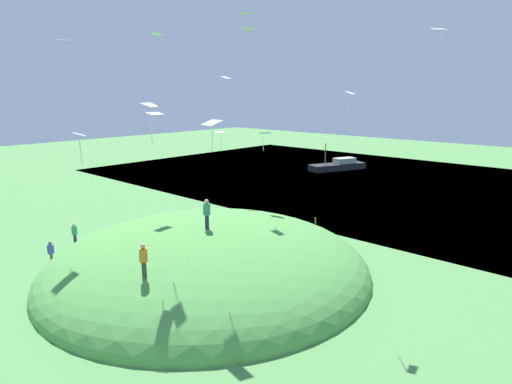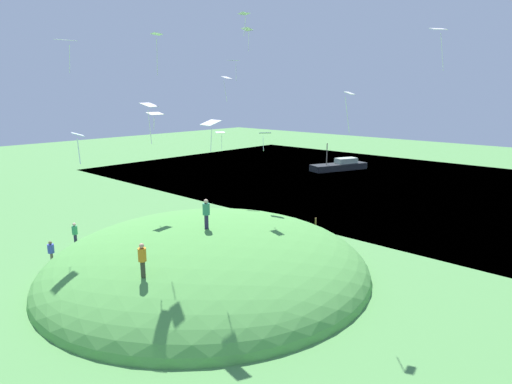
% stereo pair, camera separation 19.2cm
% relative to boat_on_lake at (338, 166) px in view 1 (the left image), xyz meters
% --- Properties ---
extents(ground_plane, '(160.00, 160.00, 0.00)m').
position_rel_boat_on_lake_xyz_m(ground_plane, '(32.24, 11.25, -0.61)').
color(ground_plane, '#518D48').
extents(lake_water, '(44.39, 80.00, 0.40)m').
position_rel_boat_on_lake_xyz_m(lake_water, '(4.43, 11.25, -0.81)').
color(lake_water, '#3E678E').
rests_on(lake_water, ground_plane).
extents(grass_hill, '(20.89, 20.42, 6.39)m').
position_rel_boat_on_lake_xyz_m(grass_hill, '(38.61, 14.41, -0.61)').
color(grass_hill, '#529946').
rests_on(grass_hill, ground_plane).
extents(boat_on_lake, '(9.09, 5.40, 4.06)m').
position_rel_boat_on_lake_xyz_m(boat_on_lake, '(0.00, 0.00, 0.00)').
color(boat_on_lake, black).
rests_on(boat_on_lake, lake_water).
extents(person_walking_path, '(0.61, 0.61, 1.84)m').
position_rel_boat_on_lake_xyz_m(person_walking_path, '(39.25, 15.16, 3.72)').
color(person_walking_path, '#2B2747').
rests_on(person_walking_path, grass_hill).
extents(person_on_hilltop, '(0.44, 0.44, 1.75)m').
position_rel_boat_on_lake_xyz_m(person_on_hilltop, '(44.96, 16.99, 2.89)').
color(person_on_hilltop, '#343628').
rests_on(person_on_hilltop, grass_hill).
extents(person_watching_kites, '(0.51, 0.51, 1.59)m').
position_rel_boat_on_lake_xyz_m(person_watching_kites, '(43.01, 5.53, 1.21)').
color(person_watching_kites, '#282446').
rests_on(person_watching_kites, grass_hill).
extents(person_with_child, '(0.46, 0.46, 1.58)m').
position_rel_boat_on_lake_xyz_m(person_with_child, '(44.81, 5.70, 0.36)').
color(person_with_child, brown).
rests_on(person_with_child, ground_plane).
extents(kite_0, '(1.06, 0.92, 1.72)m').
position_rel_boat_on_lake_xyz_m(kite_0, '(29.00, 7.20, 13.14)').
color(kite_0, white).
extents(kite_1, '(0.87, 1.13, 1.58)m').
position_rel_boat_on_lake_xyz_m(kite_1, '(41.50, 18.29, 9.11)').
color(kite_1, white).
extents(kite_2, '(0.64, 0.86, 1.61)m').
position_rel_boat_on_lake_xyz_m(kite_2, '(31.97, 11.68, 14.93)').
color(kite_2, white).
extents(kite_3, '(1.07, 0.98, 1.73)m').
position_rel_boat_on_lake_xyz_m(kite_3, '(26.85, 3.11, 6.75)').
color(kite_3, white).
extents(kite_4, '(1.07, 1.05, 1.44)m').
position_rel_boat_on_lake_xyz_m(kite_4, '(31.11, 12.63, 7.58)').
color(kite_4, white).
extents(kite_5, '(1.08, 0.86, 2.24)m').
position_rel_boat_on_lake_xyz_m(kite_5, '(27.89, 5.17, 11.77)').
color(kite_5, white).
extents(kite_6, '(0.95, 0.90, 2.20)m').
position_rel_boat_on_lake_xyz_m(kite_6, '(31.62, 25.23, 13.66)').
color(kite_6, white).
extents(kite_7, '(1.26, 0.95, 2.04)m').
position_rel_boat_on_lake_xyz_m(kite_7, '(43.00, 6.72, 13.68)').
color(kite_7, white).
extents(kite_8, '(0.66, 0.75, 1.10)m').
position_rel_boat_on_lake_xyz_m(kite_8, '(39.32, 18.48, 14.36)').
color(kite_8, silver).
extents(kite_9, '(0.62, 0.74, 1.22)m').
position_rel_boat_on_lake_xyz_m(kite_9, '(48.26, 18.32, 8.97)').
color(kite_9, white).
extents(kite_10, '(1.09, 0.93, 2.05)m').
position_rel_boat_on_lake_xyz_m(kite_10, '(42.98, 15.32, 9.88)').
color(kite_10, white).
extents(kite_11, '(0.72, 0.86, 2.22)m').
position_rel_boat_on_lake_xyz_m(kite_11, '(41.08, 13.54, 13.50)').
color(kite_11, silver).
extents(kite_12, '(0.75, 0.52, 2.07)m').
position_rel_boat_on_lake_xyz_m(kite_12, '(36.13, 22.73, 10.32)').
color(kite_12, silver).
extents(kite_13, '(1.05, 0.75, 1.16)m').
position_rel_boat_on_lake_xyz_m(kite_13, '(38.64, 9.49, 9.21)').
color(kite_13, silver).
extents(mooring_post, '(0.14, 0.14, 1.03)m').
position_rel_boat_on_lake_xyz_m(mooring_post, '(26.63, 14.39, -0.10)').
color(mooring_post, brown).
rests_on(mooring_post, ground_plane).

